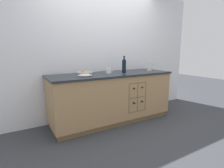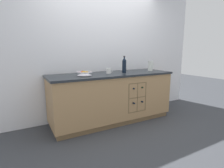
# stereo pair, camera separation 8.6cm
# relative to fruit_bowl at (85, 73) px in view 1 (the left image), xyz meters

# --- Properties ---
(ground_plane) EXTENTS (14.00, 14.00, 0.00)m
(ground_plane) POSITION_rel_fruit_bowl_xyz_m (0.56, 0.08, -0.95)
(ground_plane) COLOR #383A3F
(back_wall) EXTENTS (4.66, 0.06, 2.55)m
(back_wall) POSITION_rel_fruit_bowl_xyz_m (0.56, 0.50, 0.32)
(back_wall) COLOR white
(back_wall) RESTS_ON ground_plane
(kitchen_island) EXTENTS (2.30, 0.78, 0.91)m
(kitchen_island) POSITION_rel_fruit_bowl_xyz_m (0.56, 0.07, -0.49)
(kitchen_island) COLOR brown
(kitchen_island) RESTS_ON ground_plane
(fruit_bowl) EXTENTS (0.26, 0.26, 0.08)m
(fruit_bowl) POSITION_rel_fruit_bowl_xyz_m (0.00, 0.00, 0.00)
(fruit_bowl) COLOR silver
(fruit_bowl) RESTS_ON kitchen_island
(white_pitcher) EXTENTS (0.15, 0.10, 0.20)m
(white_pitcher) POSITION_rel_fruit_bowl_xyz_m (1.46, 0.06, 0.06)
(white_pitcher) COLOR silver
(white_pitcher) RESTS_ON kitchen_island
(ceramic_mug) EXTENTS (0.13, 0.09, 0.09)m
(ceramic_mug) POSITION_rel_fruit_bowl_xyz_m (0.50, 0.09, 0.00)
(ceramic_mug) COLOR white
(ceramic_mug) RESTS_ON kitchen_island
(standing_wine_bottle) EXTENTS (0.08, 0.08, 0.31)m
(standing_wine_bottle) POSITION_rel_fruit_bowl_xyz_m (0.81, 0.05, 0.10)
(standing_wine_bottle) COLOR black
(standing_wine_bottle) RESTS_ON kitchen_island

